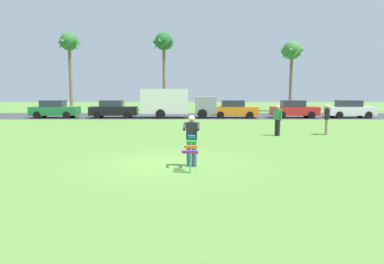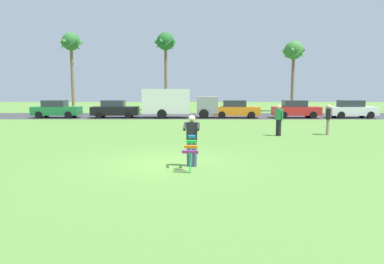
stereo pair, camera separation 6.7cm
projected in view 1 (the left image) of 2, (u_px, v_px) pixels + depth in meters
name	position (u px, v px, depth m)	size (l,w,h in m)	color
ground_plane	(170.00, 164.00, 12.38)	(120.00, 120.00, 0.00)	#568438
road_strip	(184.00, 116.00, 34.51)	(120.00, 8.00, 0.01)	#38383D
person_kite_flyer	(192.00, 139.00, 11.83)	(0.55, 0.66, 1.73)	#384772
kite_held	(191.00, 148.00, 11.05)	(0.52, 0.67, 1.14)	blue
parked_car_green	(55.00, 109.00, 32.04)	(4.23, 1.88, 1.60)	#1E7238
parked_car_black	(114.00, 109.00, 32.04)	(4.25, 1.94, 1.60)	black
parked_truck_grey_van	(174.00, 102.00, 31.96)	(6.75, 2.25, 2.62)	gray
parked_car_orange	(234.00, 109.00, 32.03)	(4.26, 1.95, 1.60)	orange
parked_car_red	(294.00, 109.00, 32.02)	(4.23, 1.89, 1.60)	red
parked_car_white	(350.00, 109.00, 32.02)	(4.21, 1.86, 1.60)	white
palm_tree_left_near	(70.00, 45.00, 41.73)	(2.58, 2.71, 9.24)	brown
palm_tree_right_near	(164.00, 45.00, 41.82)	(2.58, 2.71, 9.28)	brown
palm_tree_centre_far	(292.00, 53.00, 40.55)	(2.58, 2.71, 8.09)	brown
person_walker_near	(327.00, 119.00, 20.13)	(0.36, 0.52, 1.73)	gray
person_walker_far	(278.00, 119.00, 19.72)	(0.39, 0.48, 1.73)	#26262B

